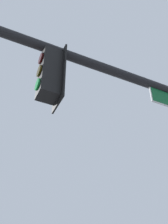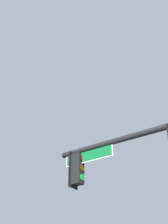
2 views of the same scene
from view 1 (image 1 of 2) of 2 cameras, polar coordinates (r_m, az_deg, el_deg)
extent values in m
cylinder|color=black|center=(6.38, 2.67, 8.37)|extent=(6.62, 1.07, 0.20)
cube|color=black|center=(5.67, -4.46, 6.29)|extent=(0.10, 0.52, 1.30)
cube|color=black|center=(5.63, -6.27, 6.86)|extent=(0.40, 0.36, 1.10)
cylinder|color=black|center=(6.08, -5.87, 10.88)|extent=(0.04, 0.04, 0.12)
cylinder|color=#340503|center=(5.83, -7.91, 9.69)|extent=(0.06, 0.22, 0.22)
cylinder|color=#392D05|center=(5.59, -8.21, 7.45)|extent=(0.06, 0.22, 0.22)
cylinder|color=green|center=(5.36, -8.52, 5.01)|extent=(0.06, 0.22, 0.22)
camera|label=2|loc=(12.32, -37.87, -31.32)|focal=50.00mm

